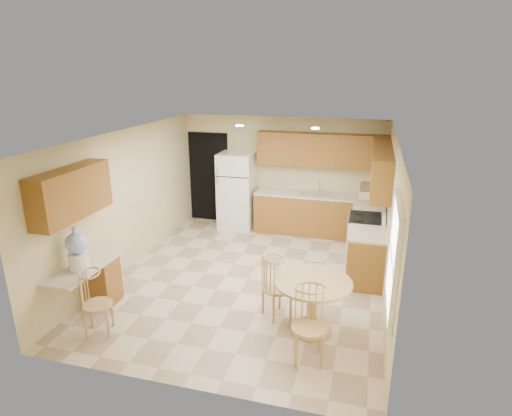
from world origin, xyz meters
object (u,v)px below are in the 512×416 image
(dining_table, at_px, (312,299))
(chair_table_a, at_px, (276,284))
(refrigerator, at_px, (237,191))
(chair_table_b, at_px, (308,323))
(stove, at_px, (366,240))
(chair_desk, at_px, (92,300))
(water_crock, at_px, (77,250))

(dining_table, distance_m, chair_table_a, 0.58)
(dining_table, relative_size, chair_table_a, 1.12)
(refrigerator, height_order, chair_table_b, refrigerator)
(refrigerator, xyz_separation_m, chair_table_a, (1.67, -3.49, -0.29))
(refrigerator, distance_m, chair_table_b, 4.96)
(stove, height_order, chair_desk, stove)
(chair_table_b, height_order, chair_desk, chair_table_b)
(refrigerator, bearing_deg, chair_table_b, -62.66)
(chair_desk, bearing_deg, stove, 112.19)
(water_crock, bearing_deg, refrigerator, 75.79)
(chair_table_b, xyz_separation_m, water_crock, (-3.32, 0.25, 0.45))
(dining_table, height_order, chair_table_a, chair_table_a)
(chair_table_a, relative_size, water_crock, 1.47)
(chair_table_a, height_order, chair_desk, chair_table_a)
(dining_table, xyz_separation_m, chair_table_b, (0.05, -0.75, 0.10))
(refrigerator, height_order, dining_table, refrigerator)
(stove, relative_size, chair_desk, 1.20)
(stove, height_order, dining_table, stove)
(chair_desk, xyz_separation_m, water_crock, (-0.45, 0.39, 0.50))
(dining_table, distance_m, water_crock, 3.36)
(refrigerator, bearing_deg, dining_table, -58.67)
(refrigerator, distance_m, water_crock, 4.28)
(chair_table_b, bearing_deg, dining_table, -97.61)
(water_crock, bearing_deg, dining_table, 8.53)
(chair_table_a, xyz_separation_m, chair_desk, (-2.27, -1.04, -0.02))
(refrigerator, relative_size, chair_desk, 1.90)
(chair_table_a, distance_m, water_crock, 2.84)
(chair_desk, distance_m, water_crock, 0.78)
(dining_table, distance_m, chair_table_b, 0.75)
(stove, relative_size, water_crock, 1.72)
(refrigerator, xyz_separation_m, chair_desk, (-0.60, -4.54, -0.31))
(water_crock, bearing_deg, stove, 36.70)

